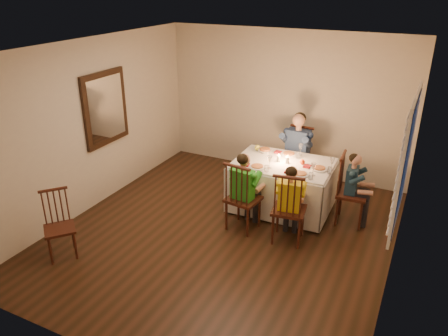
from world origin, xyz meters
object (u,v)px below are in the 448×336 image
at_px(adult, 294,187).
at_px(chair_end, 348,222).
at_px(child_yellow, 287,240).
at_px(chair_adult, 294,187).
at_px(dining_table, 283,176).
at_px(chair_near_left, 243,228).
at_px(chair_extra, 64,255).
at_px(child_green, 243,228).
at_px(chair_near_right, 287,240).
at_px(child_teal, 348,222).
at_px(serving_bowl, 265,151).

bearing_deg(adult, chair_end, -31.10).
bearing_deg(child_yellow, chair_adult, -83.74).
height_order(dining_table, chair_near_left, dining_table).
relative_size(chair_extra, adult, 0.69).
relative_size(chair_adult, child_green, 0.91).
bearing_deg(chair_near_right, chair_near_left, -9.79).
bearing_deg(chair_adult, child_green, -94.38).
bearing_deg(chair_adult, adult, -175.52).
bearing_deg(dining_table, child_teal, 0.57).
xyz_separation_m(chair_near_right, adult, (-0.43, 1.67, 0.00)).
height_order(chair_near_right, chair_extra, chair_near_right).
xyz_separation_m(chair_adult, chair_near_right, (0.43, -1.67, 0.00)).
relative_size(chair_near_right, serving_bowl, 5.15).
xyz_separation_m(chair_end, chair_extra, (-3.21, -2.54, 0.00)).
distance_m(dining_table, chair_adult, 1.00).
distance_m(dining_table, adult, 1.00).
bearing_deg(child_yellow, adult, -83.74).
height_order(chair_near_left, serving_bowl, serving_bowl).
bearing_deg(chair_adult, dining_table, -82.49).
relative_size(chair_near_left, child_yellow, 0.95).
xyz_separation_m(chair_adult, child_teal, (1.11, -0.79, 0.00)).
bearing_deg(adult, chair_adult, 4.48).
relative_size(chair_near_left, chair_near_right, 1.00).
bearing_deg(serving_bowl, adult, 57.49).
bearing_deg(serving_bowl, chair_end, -8.72).
xyz_separation_m(dining_table, child_yellow, (0.39, -0.84, -0.56)).
height_order(child_teal, serving_bowl, serving_bowl).
bearing_deg(chair_end, chair_extra, 124.72).
distance_m(chair_adult, adult, 0.00).
bearing_deg(child_green, child_yellow, -174.23).
relative_size(chair_adult, child_teal, 0.98).
bearing_deg(chair_near_left, child_green, 7.32).
relative_size(chair_adult, child_yellow, 0.95).
distance_m(chair_near_left, child_yellow, 0.69).
height_order(chair_end, chair_extra, chair_end).
relative_size(chair_near_left, chair_end, 1.00).
relative_size(chair_near_right, child_teal, 0.98).
distance_m(chair_end, chair_extra, 4.10).
distance_m(chair_end, child_teal, 0.00).
bearing_deg(chair_end, adult, 50.75).
bearing_deg(child_yellow, chair_near_right, 180.00).
bearing_deg(chair_end, dining_table, 88.33).
relative_size(adult, child_teal, 1.22).
bearing_deg(chair_near_left, chair_near_right, -174.23).
bearing_deg(child_green, chair_end, -140.42).
distance_m(chair_near_right, child_yellow, 0.00).
distance_m(dining_table, chair_near_left, 1.04).
distance_m(chair_near_right, chair_end, 1.11).
relative_size(chair_near_left, child_green, 0.91).
height_order(adult, child_green, adult).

